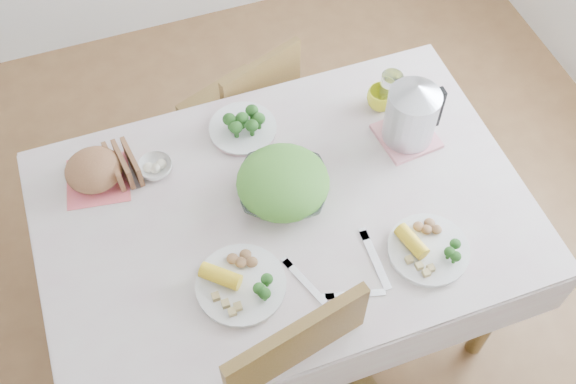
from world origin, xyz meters
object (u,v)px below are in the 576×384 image
object	(u,v)px
dinner_plate_right	(428,250)
electric_kettle	(412,114)
dining_table	(285,268)
chair_far	(237,101)
dinner_plate_left	(241,285)
salad_bowl	(283,188)
yellow_mug	(381,99)

from	to	relation	value
dinner_plate_right	electric_kettle	xyz separation A→B (m)	(0.12, 0.41, 0.11)
dining_table	chair_far	distance (m)	0.74
chair_far	dinner_plate_right	bearing A→B (deg)	85.26
dinner_plate_left	dinner_plate_right	world-z (taller)	same
chair_far	dinner_plate_left	size ratio (longest dim) A/B	3.14
electric_kettle	salad_bowl	bearing A→B (deg)	-154.53
salad_bowl	dinner_plate_right	distance (m)	0.48
chair_far	electric_kettle	xyz separation A→B (m)	(0.42, -0.60, 0.42)
chair_far	salad_bowl	bearing A→B (deg)	65.64
dinner_plate_left	yellow_mug	bearing A→B (deg)	37.00
chair_far	electric_kettle	size ratio (longest dim) A/B	3.50
chair_far	dining_table	bearing A→B (deg)	64.63
salad_bowl	yellow_mug	world-z (taller)	yellow_mug
electric_kettle	dinner_plate_right	bearing A→B (deg)	-90.62
yellow_mug	dining_table	bearing A→B (deg)	-147.60
yellow_mug	electric_kettle	bearing A→B (deg)	-80.34
electric_kettle	dining_table	bearing A→B (deg)	-148.51
dining_table	dinner_plate_right	xyz separation A→B (m)	(0.35, -0.28, 0.40)
dining_table	dinner_plate_left	world-z (taller)	dinner_plate_left
chair_far	yellow_mug	bearing A→B (deg)	110.48
dinner_plate_left	electric_kettle	size ratio (longest dim) A/B	1.11
dining_table	dinner_plate_right	world-z (taller)	dinner_plate_right
yellow_mug	electric_kettle	distance (m)	0.18
chair_far	dinner_plate_right	world-z (taller)	chair_far
yellow_mug	dinner_plate_right	bearing A→B (deg)	-99.81
dining_table	yellow_mug	distance (m)	0.68
dining_table	chair_far	world-z (taller)	chair_far
dinner_plate_left	dinner_plate_right	size ratio (longest dim) A/B	1.07
chair_far	dinner_plate_left	world-z (taller)	chair_far
yellow_mug	chair_far	bearing A→B (deg)	131.45
salad_bowl	dining_table	bearing A→B (deg)	-106.41
salad_bowl	chair_far	bearing A→B (deg)	86.61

